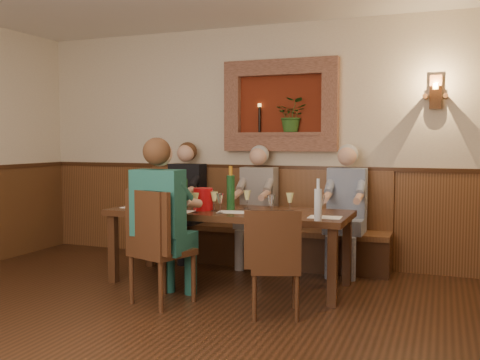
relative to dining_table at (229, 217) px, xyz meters
The scene contains 33 objects.
ground_plane 1.97m from the dining_table, 90.00° to the right, with size 6.00×6.00×0.00m, color black.
room_shell 2.21m from the dining_table, 90.00° to the right, with size 6.04×6.04×2.82m.
wainscoting 1.85m from the dining_table, 90.00° to the right, with size 6.02×6.02×1.15m.
wall_niche 1.59m from the dining_table, 77.58° to the left, with size 1.36×0.30×1.06m.
wall_sconce 2.53m from the dining_table, 29.61° to the left, with size 0.25×0.20×0.35m.
dining_table is the anchor object (origin of this frame).
bench 1.01m from the dining_table, 90.00° to the left, with size 3.00×0.45×1.11m.
chair_near_left 0.96m from the dining_table, 111.09° to the right, with size 0.57×0.57×1.02m.
chair_near_right 1.15m from the dining_table, 47.06° to the right, with size 0.50×0.50×0.89m.
person_bench_left 1.25m from the dining_table, 137.85° to the left, with size 0.42×0.52×1.43m.
person_bench_mid 0.84m from the dining_table, 89.89° to the left, with size 0.41×0.50×1.39m.
person_bench_right 1.32m from the dining_table, 39.42° to the left, with size 0.41×0.50×1.41m.
person_chair_front 0.84m from the dining_table, 111.84° to the right, with size 0.44×0.54×1.47m.
spittoon_bucket 0.32m from the dining_table, 156.02° to the right, with size 0.19×0.19×0.22m, color red.
wine_bottle_green_a 0.26m from the dining_table, ahead, with size 0.10×0.10×0.44m.
wine_bottle_green_b 0.59m from the dining_table, behind, with size 0.07×0.07×0.38m.
water_bottle 1.08m from the dining_table, 20.91° to the right, with size 0.09×0.09×0.37m.
tasting_sheet_a 0.99m from the dining_table, behind, with size 0.29×0.20×0.00m, color white.
tasting_sheet_b 0.18m from the dining_table, 56.44° to the right, with size 0.28×0.20×0.00m, color white.
tasting_sheet_c 1.02m from the dining_table, ahead, with size 0.29×0.21×0.00m, color white.
tasting_sheet_d 0.51m from the dining_table, 146.17° to the right, with size 0.28×0.20×0.00m, color white.
wine_glass_0 0.96m from the dining_table, behind, with size 0.08×0.08×0.19m, color #F2F391, non-canonical shape.
wine_glass_1 0.80m from the dining_table, behind, with size 0.08×0.08×0.19m, color white, non-canonical shape.
wine_glass_2 0.58m from the dining_table, 165.23° to the right, with size 0.08×0.08×0.19m, color #F2F391, non-canonical shape.
wine_glass_3 0.29m from the dining_table, 168.17° to the left, with size 0.08×0.08×0.19m, color white, non-canonical shape.
wine_glass_4 0.23m from the dining_table, 134.09° to the right, with size 0.08×0.08×0.19m, color #F2F391, non-canonical shape.
wine_glass_5 0.26m from the dining_table, 43.32° to the left, with size 0.08×0.08×0.19m, color #F2F391, non-canonical shape.
wine_glass_6 0.60m from the dining_table, 24.85° to the right, with size 0.08×0.08×0.19m, color white, non-canonical shape.
wine_glass_7 0.65m from the dining_table, ahead, with size 0.08×0.08×0.19m, color #F2F391, non-canonical shape.
wine_glass_8 0.97m from the dining_table, ahead, with size 0.08×0.08×0.19m, color white, non-canonical shape.
wine_glass_9 0.41m from the dining_table, 127.86° to the right, with size 0.08×0.08×0.19m, color #F2F391, non-canonical shape.
wine_glass_10 0.77m from the dining_table, 169.35° to the left, with size 0.08×0.08×0.19m, color white, non-canonical shape.
wine_glass_11 0.30m from the dining_table, 87.51° to the right, with size 0.08×0.08×0.19m, color white, non-canonical shape.
Camera 1 is at (2.00, -3.07, 1.44)m, focal length 40.00 mm.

